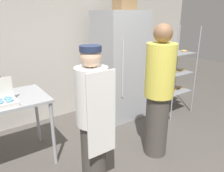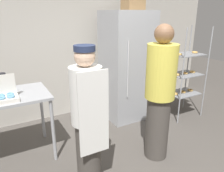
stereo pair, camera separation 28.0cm
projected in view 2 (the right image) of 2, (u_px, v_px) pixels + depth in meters
The scene contains 9 objects.
back_wall at pixel (71, 42), 4.04m from camera, with size 6.40×0.12×2.75m, color #B7B2A8.
refrigerator at pixel (127, 66), 3.96m from camera, with size 0.80×0.76×1.93m.
baking_rack at pixel (185, 74), 4.02m from camera, with size 0.64×0.47×1.68m.
prep_counter at pixel (5, 104), 2.76m from camera, with size 1.08×0.73×0.91m.
donut_box at pixel (6, 97), 2.56m from camera, with size 0.27×0.25×0.29m.
blender_pitcher at pixel (3, 84), 2.80m from camera, with size 0.11×0.11×0.26m.
cardboard_storage_box at pixel (133, 1), 3.75m from camera, with size 0.34×0.28×0.30m.
person_baker at pixel (87, 118), 2.32m from camera, with size 0.34×0.36×1.60m.
person_customer at pixel (160, 94), 2.78m from camera, with size 0.38×0.38×1.78m.
Camera 2 is at (-1.34, -1.57, 1.89)m, focal length 35.00 mm.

